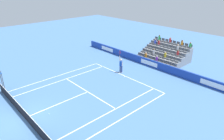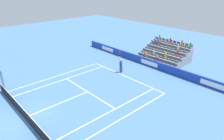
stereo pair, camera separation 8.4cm
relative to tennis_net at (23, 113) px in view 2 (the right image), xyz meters
The scene contains 14 objects.
ground_plane 0.49m from the tennis_net, ahead, with size 80.00×80.00×0.00m, color #4C7AB2.
line_baseline 11.90m from the tennis_net, 90.00° to the right, with size 10.97×0.10×0.01m, color white.
line_service 6.42m from the tennis_net, 90.00° to the right, with size 8.23×0.10×0.01m, color white.
line_centre_service 3.24m from the tennis_net, 90.00° to the right, with size 0.10×6.40×0.01m, color white.
line_singles_sideline_left 7.25m from the tennis_net, 55.31° to the right, with size 0.10×11.89×0.01m, color white.
line_singles_sideline_right 7.25m from the tennis_net, 124.69° to the right, with size 0.10×11.89×0.01m, color white.
line_doubles_sideline_left 8.10m from the tennis_net, 47.30° to the right, with size 0.10×11.89×0.01m, color white.
line_doubles_sideline_right 8.10m from the tennis_net, 132.70° to the right, with size 0.10×11.89×0.01m, color white.
line_centre_mark 11.80m from the tennis_net, 90.00° to the right, with size 0.10×0.20×0.01m, color white.
sponsor_barrier 16.42m from the tennis_net, 90.00° to the right, with size 24.75×0.22×0.98m.
tennis_net is the anchor object (origin of this frame).
tennis_player 12.33m from the tennis_net, 84.77° to the right, with size 0.53×0.38×2.85m.
stadium_stand 20.00m from the tennis_net, 90.00° to the right, with size 6.20×4.75×3.03m.
loose_tennis_ball 1.99m from the tennis_net, 116.27° to the right, with size 0.07×0.07×0.07m, color #D1E533.
Camera 2 is at (-15.06, 4.02, 10.29)m, focal length 32.80 mm.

